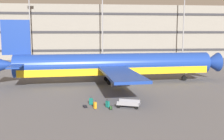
# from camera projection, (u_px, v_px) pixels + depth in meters

# --- Properties ---
(ground_plane) EXTENTS (600.00, 600.00, 0.00)m
(ground_plane) POSITION_uv_depth(u_px,v_px,m) (127.00, 85.00, 43.42)
(ground_plane) COLOR #5B5B60
(terminal_structure) EXTENTS (165.61, 15.97, 17.62)m
(terminal_structure) POSITION_uv_depth(u_px,v_px,m) (105.00, 32.00, 92.79)
(terminal_structure) COLOR gray
(terminal_structure) RESTS_ON ground_plane
(airliner) EXTENTS (39.17, 31.71, 10.53)m
(airliner) POSITION_uv_depth(u_px,v_px,m) (113.00, 65.00, 44.43)
(airliner) COLOR navy
(airliner) RESTS_ON ground_plane
(light_mast_left) EXTENTS (1.80, 0.50, 19.10)m
(light_mast_left) POSITION_uv_depth(u_px,v_px,m) (30.00, 24.00, 77.92)
(light_mast_left) COLOR gray
(light_mast_left) RESTS_ON ground_plane
(light_mast_center_left) EXTENTS (1.80, 0.50, 25.27)m
(light_mast_center_left) POSITION_uv_depth(u_px,v_px,m) (102.00, 14.00, 79.62)
(light_mast_center_left) COLOR gray
(light_mast_center_left) RESTS_ON ground_plane
(light_mast_center_right) EXTENTS (1.80, 0.50, 24.04)m
(light_mast_center_right) POSITION_uv_depth(u_px,v_px,m) (184.00, 16.00, 82.25)
(light_mast_center_right) COLOR gray
(light_mast_center_right) RESTS_ON ground_plane
(suitcase_orange) EXTENTS (0.40, 0.45, 1.00)m
(suitcase_orange) POSITION_uv_depth(u_px,v_px,m) (95.00, 105.00, 29.43)
(suitcase_orange) COLOR orange
(suitcase_orange) RESTS_ON ground_plane
(suitcase_purple) EXTENTS (0.44, 0.51, 0.94)m
(suitcase_purple) POSITION_uv_depth(u_px,v_px,m) (108.00, 104.00, 29.93)
(suitcase_purple) COLOR #147266
(suitcase_purple) RESTS_ON ground_plane
(suitcase_laid_flat) EXTENTS (0.47, 0.41, 0.96)m
(suitcase_laid_flat) POSITION_uv_depth(u_px,v_px,m) (91.00, 101.00, 31.04)
(suitcase_laid_flat) COLOR #147266
(suitcase_laid_flat) RESTS_ON ground_plane
(suitcase_small) EXTENTS (0.54, 0.72, 0.21)m
(suitcase_small) POSITION_uv_depth(u_px,v_px,m) (85.00, 106.00, 30.06)
(suitcase_small) COLOR black
(suitcase_small) RESTS_ON ground_plane
(backpack_upright) EXTENTS (0.42, 0.36, 0.53)m
(backpack_upright) POSITION_uv_depth(u_px,v_px,m) (111.00, 108.00, 29.03)
(backpack_upright) COLOR #264C26
(backpack_upright) RESTS_ON ground_plane
(baggage_cart) EXTENTS (3.33, 2.11, 0.82)m
(baggage_cart) POSITION_uv_depth(u_px,v_px,m) (128.00, 104.00, 29.98)
(baggage_cart) COLOR gray
(baggage_cart) RESTS_ON ground_plane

